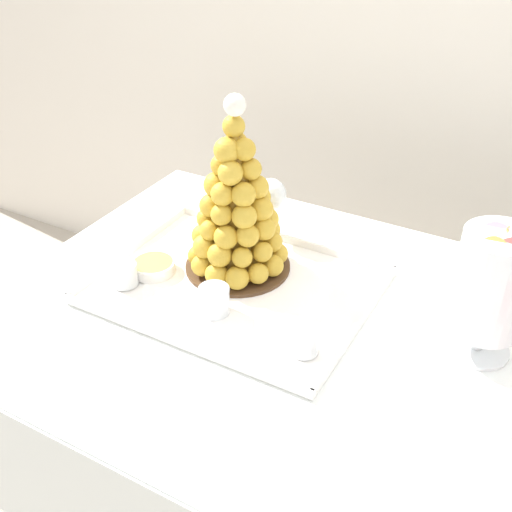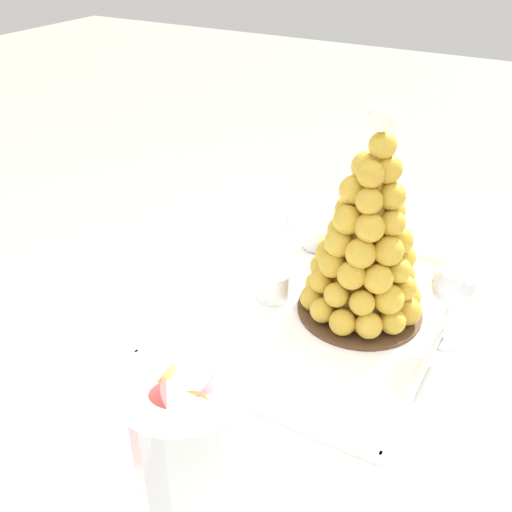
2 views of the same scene
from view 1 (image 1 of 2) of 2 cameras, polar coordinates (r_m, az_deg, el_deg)
buffet_table at (r=1.26m, az=8.31°, el=-10.85°), size 1.43×0.89×0.74m
serving_tray at (r=1.30m, az=-1.82°, el=-2.83°), size 0.55×0.43×0.02m
croquembouche at (r=1.28m, az=-1.76°, el=4.42°), size 0.22×0.22×0.38m
dessert_cup_left at (r=1.33m, az=-11.83°, el=-1.69°), size 0.06×0.06×0.05m
dessert_cup_mid_left at (r=1.22m, az=-3.81°, el=-4.09°), size 0.06×0.06×0.06m
dessert_cup_centre at (r=1.13m, az=4.43°, el=-7.70°), size 0.05×0.05×0.05m
creme_brulee_ramekin at (r=1.36m, az=-9.25°, el=-0.91°), size 0.09×0.09×0.02m
macaron_goblet at (r=1.14m, az=20.61°, el=-2.36°), size 0.13×0.13×0.26m
wine_glass at (r=1.42m, az=1.31°, el=5.40°), size 0.07×0.07×0.15m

